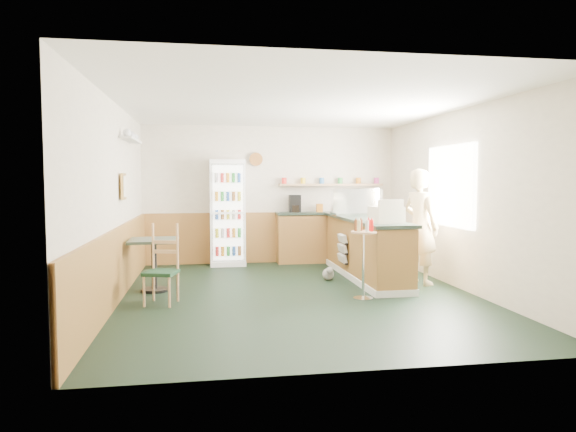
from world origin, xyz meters
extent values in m
plane|color=black|center=(0.00, 0.00, 0.00)|extent=(6.00, 6.00, 0.00)
cube|color=beige|center=(0.00, 3.01, 1.35)|extent=(5.00, 0.02, 2.70)
cube|color=beige|center=(-2.51, 0.00, 1.35)|extent=(0.02, 6.00, 2.70)
cube|color=beige|center=(2.51, 0.00, 1.35)|extent=(0.02, 6.00, 2.70)
cube|color=white|center=(0.00, 0.00, 2.71)|extent=(5.00, 6.00, 0.02)
cube|color=#A76A35|center=(0.00, 2.97, 0.50)|extent=(4.98, 0.05, 1.00)
cube|color=#A76A35|center=(-2.47, 0.00, 0.50)|extent=(0.05, 5.98, 1.00)
cube|color=white|center=(2.46, 0.30, 1.55)|extent=(0.06, 1.45, 1.25)
cube|color=tan|center=(-2.45, 0.50, 1.55)|extent=(0.03, 0.32, 0.38)
cube|color=silver|center=(-2.40, 1.00, 2.25)|extent=(0.18, 1.20, 0.03)
cylinder|color=#995C26|center=(-0.30, 2.94, 2.05)|extent=(0.26, 0.04, 0.26)
cube|color=#A76A35|center=(1.35, 1.07, 0.47)|extent=(0.60, 2.95, 0.95)
cube|color=silver|center=(1.35, 1.07, 0.05)|extent=(0.64, 2.97, 0.10)
cube|color=#2A3A2F|center=(1.35, 1.08, 0.98)|extent=(0.68, 3.01, 0.05)
cube|color=#A76A35|center=(1.20, 2.80, 0.47)|extent=(2.20, 0.38, 0.95)
cube|color=#2A3A2F|center=(1.20, 2.80, 0.98)|extent=(2.24, 0.42, 0.05)
cube|color=tan|center=(1.20, 2.88, 1.55)|extent=(2.10, 0.22, 0.04)
cube|color=black|center=(0.45, 2.80, 1.18)|extent=(0.22, 0.18, 0.34)
cylinder|color=#B2664C|center=(0.25, 2.88, 1.63)|extent=(0.10, 0.10, 0.12)
cylinder|color=#B2664C|center=(0.63, 2.88, 1.63)|extent=(0.10, 0.10, 0.12)
cylinder|color=#B2664C|center=(1.01, 2.88, 1.63)|extent=(0.10, 0.10, 0.12)
cylinder|color=#B2664C|center=(1.39, 2.88, 1.63)|extent=(0.10, 0.10, 0.12)
cylinder|color=#B2664C|center=(1.77, 2.88, 1.63)|extent=(0.10, 0.10, 0.12)
cylinder|color=#B2664C|center=(2.15, 2.88, 1.63)|extent=(0.10, 0.10, 0.12)
cube|color=white|center=(-0.87, 2.78, 1.02)|extent=(0.67, 0.48, 2.03)
cube|color=white|center=(-0.87, 2.55, 1.03)|extent=(0.56, 0.02, 1.79)
cube|color=silver|center=(-0.87, 2.48, 1.03)|extent=(0.60, 0.02, 1.86)
cube|color=silver|center=(1.35, 1.62, 1.04)|extent=(0.84, 0.44, 0.06)
cube|color=silver|center=(1.35, 1.62, 1.28)|extent=(0.82, 0.42, 0.42)
cube|color=#ECE2C3|center=(1.35, 0.09, 1.13)|extent=(0.44, 0.46, 0.24)
imported|color=tan|center=(2.05, 0.46, 0.91)|extent=(0.65, 0.73, 1.82)
cylinder|color=silver|center=(0.85, -0.42, 0.01)|extent=(0.27, 0.27, 0.02)
cylinder|color=silver|center=(0.85, -0.42, 0.47)|extent=(0.04, 0.04, 0.92)
cylinder|color=tan|center=(0.85, -0.42, 0.93)|extent=(0.35, 0.35, 0.02)
cylinder|color=red|center=(0.94, -0.46, 1.02)|extent=(0.05, 0.05, 0.16)
cylinder|color=red|center=(0.94, -0.35, 1.02)|extent=(0.05, 0.05, 0.16)
cylinder|color=red|center=(0.84, -0.31, 1.02)|extent=(0.05, 0.05, 0.16)
cylinder|color=red|center=(0.75, -0.37, 1.02)|extent=(0.05, 0.05, 0.16)
cylinder|color=red|center=(0.76, -0.48, 1.02)|extent=(0.05, 0.05, 0.16)
cylinder|color=red|center=(0.86, -0.52, 1.02)|extent=(0.05, 0.05, 0.16)
cube|color=black|center=(1.01, 1.21, 0.25)|extent=(0.05, 0.41, 0.03)
cube|color=silver|center=(0.99, 1.21, 0.32)|extent=(0.09, 0.37, 0.14)
cube|color=black|center=(1.01, 1.21, 0.42)|extent=(0.05, 0.41, 0.03)
cube|color=silver|center=(0.99, 1.21, 0.49)|extent=(0.09, 0.37, 0.14)
cube|color=black|center=(1.01, 1.21, 0.59)|extent=(0.05, 0.41, 0.03)
cube|color=silver|center=(0.99, 1.21, 0.66)|extent=(0.09, 0.37, 0.14)
cylinder|color=black|center=(-2.05, 0.56, 0.02)|extent=(0.40, 0.40, 0.04)
cylinder|color=black|center=(-2.05, 0.56, 0.38)|extent=(0.08, 0.08, 0.71)
cube|color=#2A3A2F|center=(-2.05, 0.56, 0.76)|extent=(0.72, 0.72, 0.04)
cube|color=#15311D|center=(-1.88, -0.28, 0.42)|extent=(0.48, 0.48, 0.05)
cylinder|color=tan|center=(-2.05, -0.44, 0.21)|extent=(0.03, 0.03, 0.41)
cylinder|color=tan|center=(-1.71, -0.44, 0.21)|extent=(0.03, 0.03, 0.41)
cylinder|color=tan|center=(-2.05, -0.11, 0.21)|extent=(0.03, 0.03, 0.41)
cylinder|color=tan|center=(-1.71, -0.11, 0.21)|extent=(0.03, 0.03, 0.41)
cube|color=tan|center=(-1.88, -0.10, 0.74)|extent=(0.35, 0.13, 0.64)
sphere|color=gray|center=(0.69, 0.97, 0.10)|extent=(0.20, 0.20, 0.20)
sphere|color=gray|center=(0.69, 0.87, 0.18)|extent=(0.12, 0.12, 0.12)
camera|label=1|loc=(-1.29, -7.15, 1.64)|focal=32.00mm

